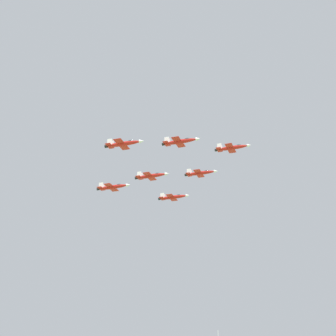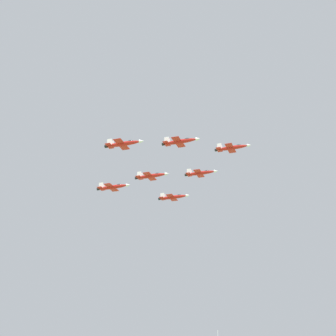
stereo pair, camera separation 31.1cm
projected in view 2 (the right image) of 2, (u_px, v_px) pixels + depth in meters
name	position (u px, v px, depth m)	size (l,w,h in m)	color
jet_lead	(232.00, 148.00, 210.42)	(9.44, 14.26, 3.16)	red
jet_left_wingman	(200.00, 173.00, 227.34)	(9.41, 14.26, 3.15)	red
jet_right_wingman	(180.00, 141.00, 202.09)	(9.81, 14.81, 3.29)	red
jet_left_outer	(173.00, 197.00, 243.79)	(9.71, 14.66, 3.25)	red
jet_right_outer	(123.00, 144.00, 192.24)	(9.79, 14.85, 3.27)	red
jet_slot_rear	(151.00, 176.00, 217.59)	(9.54, 14.37, 3.20)	red
jet_trailing	(113.00, 187.00, 221.61)	(9.75, 14.69, 3.27)	red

